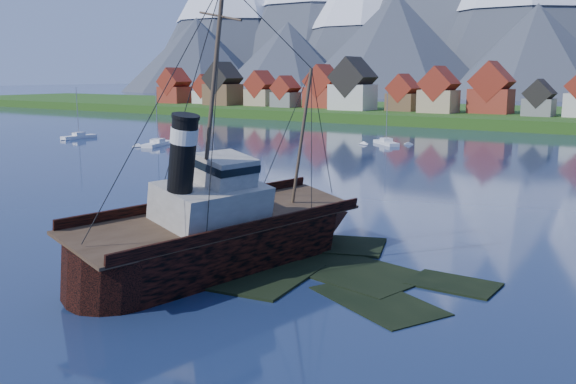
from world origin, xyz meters
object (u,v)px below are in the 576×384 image
Objects in this scene: tugboat_wreck at (231,229)px; sailboat_c at (386,143)px; sailboat_b at (79,137)px; sailboat_a at (158,144)px; sailboat_f at (214,172)px.

sailboat_c is (-27.68, 85.13, -2.55)m from tugboat_wreck.
sailboat_b is at bearing 154.97° from sailboat_c.
sailboat_b is (-25.65, 0.23, 0.02)m from sailboat_a.
sailboat_a is 0.98× the size of sailboat_b.
sailboat_b is 1.10× the size of sailboat_f.
sailboat_f is at bearing -143.05° from sailboat_c.
sailboat_f is (34.61, -22.30, -0.02)m from sailboat_a.
tugboat_wreck is 86.83m from sailboat_a.
tugboat_wreck is at bearing -28.98° from sailboat_b.
tugboat_wreck is at bearing -121.00° from sailboat_c.
sailboat_b reaches higher than sailboat_c.
sailboat_b is 64.33m from sailboat_f.
sailboat_a is 41.17m from sailboat_f.
sailboat_b is 1.08× the size of sailboat_c.
sailboat_b is at bearing 119.07° from sailboat_f.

